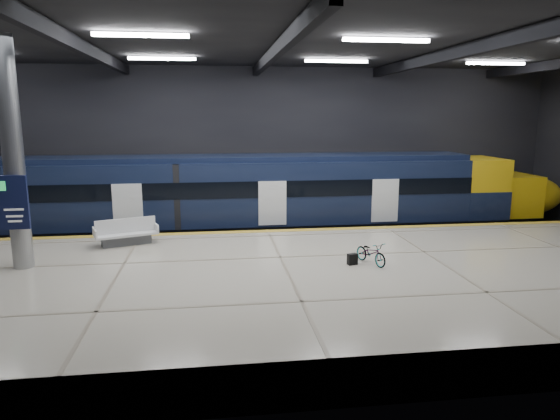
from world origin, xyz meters
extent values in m
plane|color=black|center=(0.00, 0.00, 0.00)|extent=(30.00, 30.00, 0.00)
cube|color=black|center=(0.00, 8.00, 4.00)|extent=(30.00, 0.10, 8.00)
cube|color=black|center=(0.00, -8.00, 4.00)|extent=(30.00, 0.10, 8.00)
cube|color=black|center=(0.00, 0.00, 8.00)|extent=(30.00, 16.00, 0.10)
cube|color=black|center=(-6.00, 0.00, 7.75)|extent=(0.25, 16.00, 0.40)
cube|color=black|center=(0.00, 0.00, 7.75)|extent=(0.25, 16.00, 0.40)
cube|color=black|center=(6.00, 0.00, 7.75)|extent=(0.25, 16.00, 0.40)
cube|color=white|center=(-4.00, -2.00, 7.88)|extent=(2.60, 0.18, 0.10)
cube|color=white|center=(3.00, -2.00, 7.88)|extent=(2.60, 0.18, 0.10)
cube|color=white|center=(-4.00, 4.00, 7.88)|extent=(2.60, 0.18, 0.10)
cube|color=white|center=(3.00, 4.00, 7.88)|extent=(2.60, 0.18, 0.10)
cube|color=white|center=(10.00, 4.00, 7.88)|extent=(2.60, 0.18, 0.10)
cube|color=beige|center=(0.00, -2.50, 0.55)|extent=(30.00, 11.00, 1.10)
cube|color=gold|center=(0.00, 2.75, 1.11)|extent=(30.00, 0.40, 0.01)
cube|color=gray|center=(0.00, 4.78, 0.08)|extent=(30.00, 0.08, 0.16)
cube|color=gray|center=(0.00, 6.22, 0.08)|extent=(30.00, 0.08, 0.16)
cube|color=black|center=(-2.65, 5.50, 0.55)|extent=(24.00, 2.58, 0.80)
cube|color=black|center=(-2.65, 5.50, 2.33)|extent=(24.00, 2.80, 2.75)
cube|color=black|center=(-2.65, 5.50, 3.82)|extent=(24.00, 2.30, 0.24)
cube|color=black|center=(-2.65, 4.09, 2.60)|extent=(24.00, 0.04, 0.70)
cube|color=white|center=(0.35, 4.08, 2.00)|extent=(1.20, 0.05, 1.90)
cube|color=gold|center=(10.35, 5.50, 2.33)|extent=(2.00, 2.80, 2.75)
ellipsoid|color=gold|center=(12.95, 5.50, 1.85)|extent=(3.60, 2.52, 1.90)
cube|color=black|center=(10.65, 5.50, 2.50)|extent=(1.60, 2.38, 0.80)
cube|color=#595B60|center=(-5.31, 1.36, 1.26)|extent=(1.78, 1.07, 0.32)
cube|color=silver|center=(-5.31, 1.36, 1.50)|extent=(2.30, 1.56, 0.08)
cube|color=silver|center=(-5.31, 1.36, 1.80)|extent=(2.03, 0.79, 0.53)
cube|color=silver|center=(-6.31, 1.01, 1.63)|extent=(0.36, 0.87, 0.32)
cube|color=silver|center=(-4.31, 1.72, 1.63)|extent=(0.36, 0.87, 0.32)
imported|color=#99999E|center=(2.73, -2.12, 1.46)|extent=(0.96, 1.45, 0.72)
cube|color=black|center=(2.13, -2.12, 1.28)|extent=(0.34, 0.25, 0.35)
cylinder|color=#9EA0A5|center=(-8.00, -1.00, 4.55)|extent=(0.60, 0.60, 6.90)
cube|color=#0F1538|center=(-8.00, -1.42, 3.20)|extent=(0.90, 0.12, 1.60)
camera|label=1|loc=(-2.14, -16.73, 5.76)|focal=32.00mm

